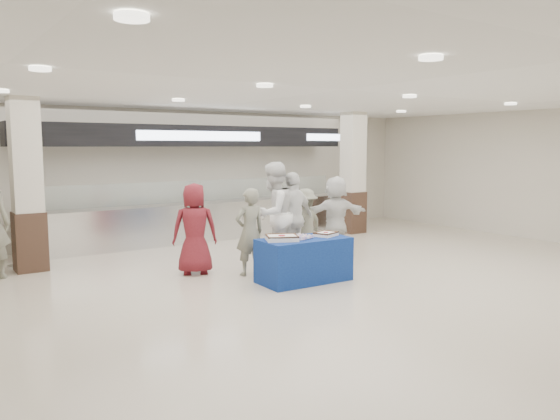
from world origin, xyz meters
TOP-DOWN VIEW (x-y plane):
  - ground at (0.00, 0.00)m, footprint 14.00×14.00m
  - serving_line at (0.00, 5.40)m, footprint 8.70×0.85m
  - column_left at (-4.00, 4.20)m, footprint 0.55×0.55m
  - column_right at (4.00, 4.20)m, footprint 0.55×0.55m
  - display_table at (-0.29, 0.65)m, footprint 1.58×0.84m
  - sheet_cake_left at (-0.73, 0.68)m, footprint 0.63×0.57m
  - sheet_cake_right at (0.16, 0.62)m, footprint 0.46×0.41m
  - cupcake_tray at (-0.34, 0.65)m, footprint 0.41×0.36m
  - civilian_maroon at (-1.58, 2.22)m, footprint 0.95×0.80m
  - soldier_a at (-0.81, 1.58)m, footprint 0.59×0.40m
  - chef_tall at (-0.01, 2.01)m, footprint 1.19×1.06m
  - chef_short at (0.42, 1.94)m, footprint 1.14×0.69m
  - soldier_b at (0.94, 2.26)m, footprint 1.03×0.74m
  - civilian_white at (1.70, 2.18)m, footprint 1.64×0.89m

SIDE VIEW (x-z plane):
  - ground at x=0.00m, z-range 0.00..0.00m
  - display_table at x=-0.29m, z-range 0.00..0.75m
  - soldier_b at x=0.94m, z-range 0.00..1.44m
  - cupcake_tray at x=-0.34m, z-range 0.75..0.81m
  - soldier_a at x=-0.81m, z-range 0.00..1.57m
  - sheet_cake_right at x=0.16m, z-range 0.75..0.84m
  - sheet_cake_left at x=-0.73m, z-range 0.75..0.85m
  - civilian_maroon at x=-1.58m, z-range 0.00..1.66m
  - civilian_white at x=1.70m, z-range 0.00..1.68m
  - chef_short at x=0.42m, z-range 0.00..1.81m
  - chef_tall at x=-0.01m, z-range 0.00..2.01m
  - serving_line at x=0.00m, z-range -0.24..2.56m
  - column_left at x=-4.00m, z-range -0.07..3.13m
  - column_right at x=4.00m, z-range -0.07..3.13m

